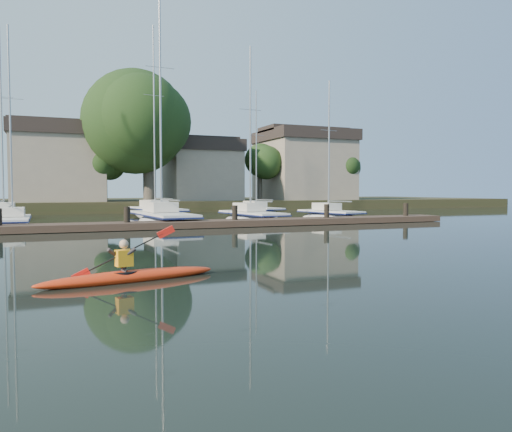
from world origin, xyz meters
name	(u,v)px	position (x,y,z in m)	size (l,w,h in m)	color
ground	(303,262)	(0.00, 0.00, 0.00)	(160.00, 160.00, 0.00)	black
kayak	(129,274)	(-5.03, -1.15, 0.16)	(4.21, 1.38, 1.34)	#DD4E11
dock	(183,224)	(0.00, 14.00, 0.20)	(34.00, 2.00, 1.80)	#4A362A
sailboat_1	(13,230)	(-8.70, 18.51, -0.17)	(1.98, 7.63, 12.44)	white
sailboat_2	(163,227)	(-0.30, 17.98, -0.21)	(3.00, 10.10, 16.50)	white
sailboat_3	(252,224)	(5.80, 18.36, -0.19)	(2.83, 8.17, 12.92)	white
sailboat_4	(330,221)	(12.15, 18.89, -0.18)	(3.06, 6.83, 11.20)	white
sailboat_5	(4,222)	(-9.77, 26.55, -0.18)	(2.33, 8.99, 14.79)	white
sailboat_6	(156,218)	(1.19, 27.67, -0.19)	(3.68, 10.63, 16.58)	white
sailboat_7	(257,216)	(10.04, 27.64, -0.18)	(2.98, 7.58, 11.89)	white
shore	(136,179)	(1.61, 40.29, 3.23)	(90.00, 25.25, 12.75)	#292F17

